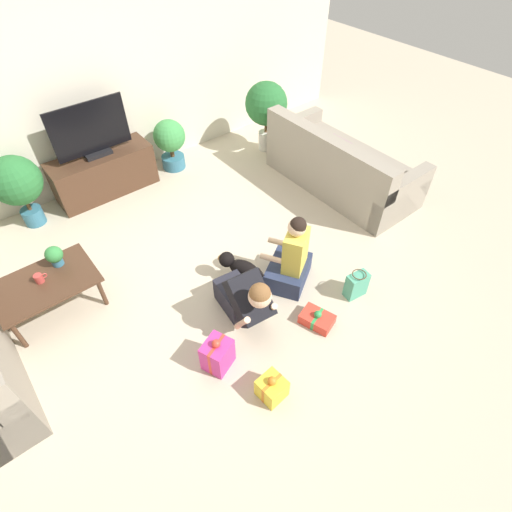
# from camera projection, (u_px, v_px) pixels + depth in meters

# --- Properties ---
(ground_plane) EXTENTS (16.00, 16.00, 0.00)m
(ground_plane) POSITION_uv_depth(u_px,v_px,m) (216.00, 283.00, 4.37)
(ground_plane) COLOR beige
(wall_back) EXTENTS (8.40, 0.06, 2.60)m
(wall_back) POSITION_uv_depth(u_px,v_px,m) (85.00, 87.00, 4.88)
(wall_back) COLOR beige
(wall_back) RESTS_ON ground_plane
(sofa_right) EXTENTS (0.95, 2.10, 0.87)m
(sofa_right) POSITION_uv_depth(u_px,v_px,m) (340.00, 167.00, 5.43)
(sofa_right) COLOR gray
(sofa_right) RESTS_ON ground_plane
(coffee_table) EXTENTS (0.94, 0.64, 0.41)m
(coffee_table) POSITION_uv_depth(u_px,v_px,m) (46.00, 285.00, 3.88)
(coffee_table) COLOR #472D1E
(coffee_table) RESTS_ON ground_plane
(tv_console) EXTENTS (1.32, 0.47, 0.57)m
(tv_console) POSITION_uv_depth(u_px,v_px,m) (104.00, 173.00, 5.36)
(tv_console) COLOR #472D1E
(tv_console) RESTS_ON ground_plane
(tv) EXTENTS (0.96, 0.20, 0.69)m
(tv) POSITION_uv_depth(u_px,v_px,m) (91.00, 133.00, 4.93)
(tv) COLOR black
(tv) RESTS_ON tv_console
(potted_plant_back_right) EXTENTS (0.45, 0.45, 0.73)m
(potted_plant_back_right) POSITION_uv_depth(u_px,v_px,m) (170.00, 141.00, 5.67)
(potted_plant_back_right) COLOR #336B84
(potted_plant_back_right) RESTS_ON ground_plane
(potted_plant_back_left) EXTENTS (0.59, 0.59, 0.93)m
(potted_plant_back_left) POSITION_uv_depth(u_px,v_px,m) (17.00, 183.00, 4.66)
(potted_plant_back_left) COLOR #336B84
(potted_plant_back_left) RESTS_ON ground_plane
(potted_plant_corner_right) EXTENTS (0.62, 0.62, 1.04)m
(potted_plant_corner_right) POSITION_uv_depth(u_px,v_px,m) (266.00, 106.00, 5.84)
(potted_plant_corner_right) COLOR beige
(potted_plant_corner_right) RESTS_ON ground_plane
(person_kneeling) EXTENTS (0.41, 0.79, 0.77)m
(person_kneeling) POSITION_uv_depth(u_px,v_px,m) (245.00, 298.00, 3.80)
(person_kneeling) COLOR #23232D
(person_kneeling) RESTS_ON ground_plane
(person_sitting) EXTENTS (0.65, 0.62, 0.90)m
(person_sitting) POSITION_uv_depth(u_px,v_px,m) (291.00, 260.00, 4.18)
(person_sitting) COLOR #283351
(person_sitting) RESTS_ON ground_plane
(dog) EXTENTS (0.32, 0.54, 0.35)m
(dog) POSITION_uv_depth(u_px,v_px,m) (239.00, 267.00, 4.24)
(dog) COLOR black
(dog) RESTS_ON ground_plane
(gift_box_a) EXTENTS (0.32, 0.30, 0.38)m
(gift_box_a) POSITION_uv_depth(u_px,v_px,m) (218.00, 354.00, 3.58)
(gift_box_a) COLOR #CC3389
(gift_box_a) RESTS_ON ground_plane
(gift_box_b) EXTENTS (0.31, 0.37, 0.17)m
(gift_box_b) POSITION_uv_depth(u_px,v_px,m) (317.00, 319.00, 3.97)
(gift_box_b) COLOR red
(gift_box_b) RESTS_ON ground_plane
(gift_box_c) EXTENTS (0.23, 0.24, 0.28)m
(gift_box_c) POSITION_uv_depth(u_px,v_px,m) (272.00, 388.00, 3.41)
(gift_box_c) COLOR yellow
(gift_box_c) RESTS_ON ground_plane
(gift_bag_a) EXTENTS (0.24, 0.17, 0.32)m
(gift_bag_a) POSITION_uv_depth(u_px,v_px,m) (356.00, 285.00, 4.16)
(gift_bag_a) COLOR #4CA384
(gift_bag_a) RESTS_ON ground_plane
(mug) EXTENTS (0.12, 0.08, 0.09)m
(mug) POSITION_uv_depth(u_px,v_px,m) (39.00, 278.00, 3.82)
(mug) COLOR #B23D38
(mug) RESTS_ON coffee_table
(tabletop_plant) EXTENTS (0.17, 0.17, 0.22)m
(tabletop_plant) POSITION_uv_depth(u_px,v_px,m) (54.00, 256.00, 3.93)
(tabletop_plant) COLOR #336B84
(tabletop_plant) RESTS_ON coffee_table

